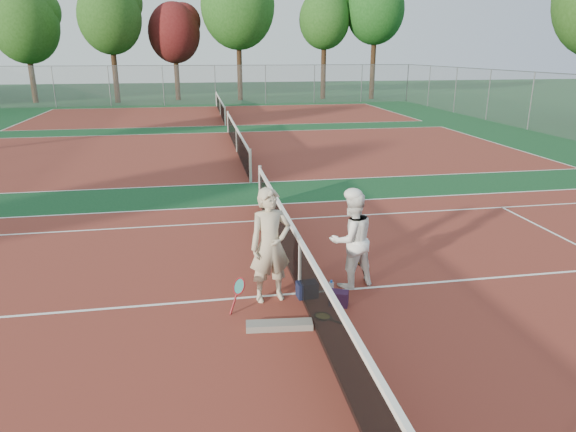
{
  "coord_description": "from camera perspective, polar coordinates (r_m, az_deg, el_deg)",
  "views": [
    {
      "loc": [
        -1.61,
        -7.92,
        4.01
      ],
      "look_at": [
        0.0,
        1.17,
        1.05
      ],
      "focal_mm": 32.0,
      "sensor_mm": 36.0,
      "label": 1
    }
  ],
  "objects": [
    {
      "name": "player_a",
      "position": [
        8.46,
        -1.98,
        -3.3
      ],
      "size": [
        0.78,
        0.59,
        1.94
      ],
      "primitive_type": "imported",
      "rotation": [
        0.0,
        0.0,
        0.18
      ],
      "color": "#C3B497",
      "rests_on": "ground"
    },
    {
      "name": "court_far_a",
      "position": [
        21.85,
        -5.7,
        7.14
      ],
      "size": [
        23.77,
        10.97,
        0.01
      ],
      "primitive_type": "cube",
      "color": "maroon",
      "rests_on": "ground"
    },
    {
      "name": "tree_back_0",
      "position": [
        47.91,
        -27.22,
        18.36
      ],
      "size": [
        5.22,
        5.22,
        9.04
      ],
      "color": "#382314",
      "rests_on": "ground"
    },
    {
      "name": "racket_spare",
      "position": [
        8.3,
        3.89,
        -11.06
      ],
      "size": [
        0.59,
        0.63,
        0.03
      ],
      "primitive_type": null,
      "rotation": [
        0.0,
        0.0,
        2.26
      ],
      "color": "black",
      "rests_on": "ground"
    },
    {
      "name": "racket_red",
      "position": [
        8.4,
        -5.43,
        -8.72
      ],
      "size": [
        0.39,
        0.39,
        0.55
      ],
      "primitive_type": null,
      "rotation": [
        0.0,
        0.0,
        0.65
      ],
      "color": "maroon",
      "rests_on": "ground"
    },
    {
      "name": "tree_back_maroon",
      "position": [
        46.53,
        -12.53,
        19.21
      ],
      "size": [
        4.29,
        4.29,
        7.98
      ],
      "color": "#382314",
      "rests_on": "ground"
    },
    {
      "name": "sports_bag_navy",
      "position": [
        8.86,
        2.13,
        -8.17
      ],
      "size": [
        0.37,
        0.27,
        0.27
      ],
      "primitive_type": "cube",
      "rotation": [
        0.0,
        0.0,
        0.09
      ],
      "color": "black",
      "rests_on": "ground"
    },
    {
      "name": "water_bottle",
      "position": [
        8.82,
        4.81,
        -8.25
      ],
      "size": [
        0.09,
        0.09,
        0.3
      ],
      "primitive_type": "cylinder",
      "color": "#C5E4FA",
      "rests_on": "ground"
    },
    {
      "name": "net_far_a",
      "position": [
        21.77,
        -5.74,
        8.45
      ],
      "size": [
        0.1,
        10.98,
        1.02
      ],
      "primitive_type": null,
      "color": "black",
      "rests_on": "ground"
    },
    {
      "name": "net_far_b",
      "position": [
        35.14,
        -7.54,
        11.93
      ],
      "size": [
        0.1,
        10.98,
        1.02
      ],
      "primitive_type": null,
      "color": "black",
      "rests_on": "ground"
    },
    {
      "name": "sports_bag_purple",
      "position": [
        8.62,
        5.65,
        -9.1
      ],
      "size": [
        0.37,
        0.31,
        0.25
      ],
      "primitive_type": "cube",
      "rotation": [
        0.0,
        0.0,
        -0.39
      ],
      "color": "black",
      "rests_on": "ground"
    },
    {
      "name": "racket_black_held",
      "position": [
        9.41,
        8.01,
        -5.85
      ],
      "size": [
        0.42,
        0.41,
        0.54
      ],
      "primitive_type": null,
      "rotation": [
        0.0,
        0.0,
        3.89
      ],
      "color": "black",
      "rests_on": "ground"
    },
    {
      "name": "court_far_b",
      "position": [
        35.19,
        -7.5,
        11.11
      ],
      "size": [
        23.77,
        10.97,
        0.01
      ],
      "primitive_type": "cube",
      "color": "maroon",
      "rests_on": "ground"
    },
    {
      "name": "tree_back_1",
      "position": [
        45.46,
        -19.2,
        20.09
      ],
      "size": [
        4.92,
        4.92,
        9.41
      ],
      "color": "#382314",
      "rests_on": "ground"
    },
    {
      "name": "net_cover_canvas",
      "position": [
        7.96,
        -0.97,
        -12.06
      ],
      "size": [
        1.03,
        0.33,
        0.11
      ],
      "primitive_type": "cube",
      "rotation": [
        0.0,
        0.0,
        -0.09
      ],
      "color": "slate",
      "rests_on": "ground"
    },
    {
      "name": "fence_back",
      "position": [
        42.03,
        -8.09,
        14.21
      ],
      "size": [
        32.0,
        0.06,
        3.0
      ],
      "primitive_type": null,
      "color": "slate",
      "rests_on": "ground"
    },
    {
      "name": "player_b",
      "position": [
        9.08,
        7.06,
        -2.62
      ],
      "size": [
        0.98,
        0.85,
        1.73
      ],
      "primitive_type": "imported",
      "rotation": [
        0.0,
        0.0,
        3.4
      ],
      "color": "white",
      "rests_on": "ground"
    },
    {
      "name": "tree_back_5",
      "position": [
        47.51,
        9.69,
        21.57
      ],
      "size": [
        4.91,
        4.91,
        10.19
      ],
      "color": "#382314",
      "rests_on": "ground"
    },
    {
      "name": "ground",
      "position": [
        9.03,
        1.31,
        -8.61
      ],
      "size": [
        130.0,
        130.0,
        0.0
      ],
      "primitive_type": "plane",
      "color": "#103B1D",
      "rests_on": "ground"
    },
    {
      "name": "tree_back_3",
      "position": [
        45.83,
        -5.6,
        22.22
      ],
      "size": [
        6.09,
        6.09,
        11.13
      ],
      "color": "#382314",
      "rests_on": "ground"
    },
    {
      "name": "net_main",
      "position": [
        8.81,
        1.33,
        -5.64
      ],
      "size": [
        0.1,
        10.98,
        1.02
      ],
      "primitive_type": null,
      "color": "black",
      "rests_on": "ground"
    },
    {
      "name": "tree_back_4",
      "position": [
        46.94,
        4.07,
        20.91
      ],
      "size": [
        4.32,
        4.32,
        9.12
      ],
      "color": "#382314",
      "rests_on": "ground"
    },
    {
      "name": "court_main",
      "position": [
        9.03,
        1.31,
        -8.59
      ],
      "size": [
        23.77,
        10.97,
        0.01
      ],
      "primitive_type": "cube",
      "color": "maroon",
      "rests_on": "ground"
    }
  ]
}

